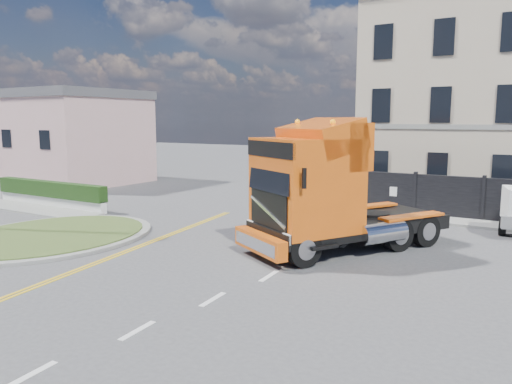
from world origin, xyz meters
The scene contains 10 objects.
ground centered at (0.00, 0.00, 0.00)m, with size 120.00×120.00×0.00m, color #424244.
traffic_island centered at (-7.00, -3.00, 0.08)m, with size 6.80×6.80×0.17m.
hedge_wall centered at (-13.00, 1.50, 0.74)m, with size 8.00×0.55×1.35m.
pavement_side centered at (-13.00, 0.40, 0.05)m, with size 8.50×1.80×0.10m, color gray.
seaside_bldg_pink centered at (-20.00, 9.00, 3.00)m, with size 8.00×8.00×6.00m, color #CA9EA0.
seaside_bldg_cream centered at (-28.00, 11.00, 2.50)m, with size 9.00×8.00×5.00m, color white.
hoarding_fence centered at (6.55, 9.00, 1.00)m, with size 18.80×0.25×2.00m.
georgian_building centered at (6.00, 16.50, 5.77)m, with size 12.30×10.30×12.80m.
pavement_far centered at (6.00, 8.10, 0.06)m, with size 20.00×1.60×0.12m, color gray.
truck centered at (2.89, 0.57, 2.00)m, with size 6.14×7.84×4.47m.
Camera 1 is at (9.65, -15.12, 4.58)m, focal length 35.00 mm.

